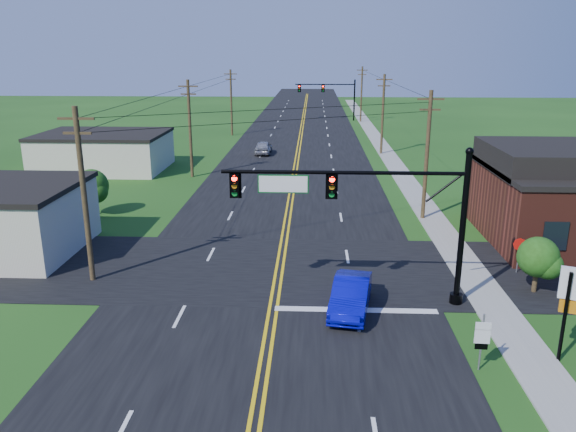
{
  "coord_description": "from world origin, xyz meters",
  "views": [
    {
      "loc": [
        1.93,
        -16.71,
        11.58
      ],
      "look_at": [
        0.73,
        10.0,
        3.64
      ],
      "focal_mm": 35.0,
      "sensor_mm": 36.0,
      "label": 1
    }
  ],
  "objects_px": {
    "signal_mast_far": "(329,93)",
    "route_sign": "(482,338)",
    "signal_mast_main": "(365,206)",
    "blue_car": "(351,296)",
    "stop_sign": "(519,248)"
  },
  "relations": [
    {
      "from": "blue_car",
      "to": "stop_sign",
      "type": "bearing_deg",
      "value": 37.85
    },
    {
      "from": "signal_mast_main",
      "to": "blue_car",
      "type": "distance_m",
      "value": 4.16
    },
    {
      "from": "signal_mast_main",
      "to": "route_sign",
      "type": "xyz_separation_m",
      "value": [
        3.94,
        -5.8,
        -3.41
      ]
    },
    {
      "from": "route_sign",
      "to": "stop_sign",
      "type": "relative_size",
      "value": 1.15
    },
    {
      "from": "signal_mast_far",
      "to": "route_sign",
      "type": "height_order",
      "value": "signal_mast_far"
    },
    {
      "from": "route_sign",
      "to": "signal_mast_main",
      "type": "bearing_deg",
      "value": 127.35
    },
    {
      "from": "signal_mast_main",
      "to": "signal_mast_far",
      "type": "bearing_deg",
      "value": 89.92
    },
    {
      "from": "signal_mast_far",
      "to": "blue_car",
      "type": "bearing_deg",
      "value": -90.54
    },
    {
      "from": "blue_car",
      "to": "signal_mast_main",
      "type": "bearing_deg",
      "value": 69.05
    },
    {
      "from": "route_sign",
      "to": "stop_sign",
      "type": "xyz_separation_m",
      "value": [
        4.73,
        9.78,
        0.1
      ]
    },
    {
      "from": "blue_car",
      "to": "signal_mast_far",
      "type": "bearing_deg",
      "value": 99.01
    },
    {
      "from": "signal_mast_main",
      "to": "stop_sign",
      "type": "xyz_separation_m",
      "value": [
        8.66,
        3.98,
        -3.31
      ]
    },
    {
      "from": "signal_mast_far",
      "to": "signal_mast_main",
      "type": "bearing_deg",
      "value": -90.08
    },
    {
      "from": "route_sign",
      "to": "signal_mast_far",
      "type": "bearing_deg",
      "value": 96.01
    },
    {
      "from": "signal_mast_far",
      "to": "stop_sign",
      "type": "distance_m",
      "value": 68.63
    }
  ]
}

